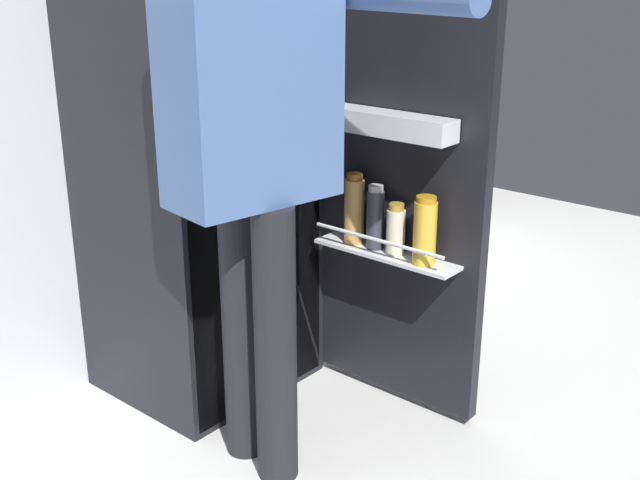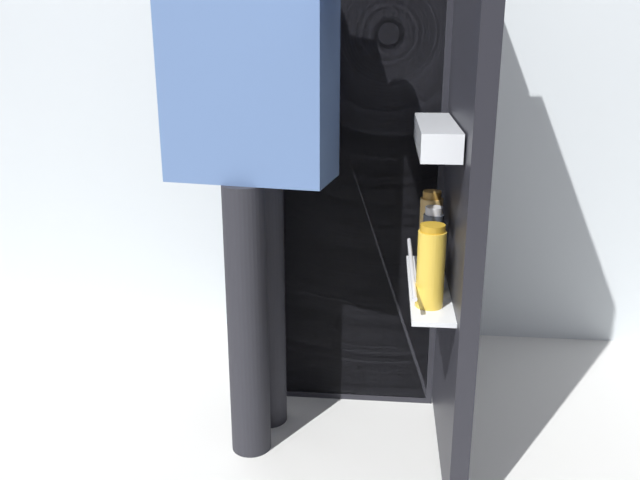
{
  "view_description": "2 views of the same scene",
  "coord_description": "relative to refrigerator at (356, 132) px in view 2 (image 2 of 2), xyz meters",
  "views": [
    {
      "loc": [
        -1.69,
        -1.44,
        1.46
      ],
      "look_at": [
        -0.03,
        -0.03,
        0.67
      ],
      "focal_mm": 44.36,
      "sensor_mm": 36.0,
      "label": 1
    },
    {
      "loc": [
        0.13,
        -1.83,
        1.23
      ],
      "look_at": [
        -0.05,
        -0.04,
        0.67
      ],
      "focal_mm": 37.57,
      "sensor_mm": 36.0,
      "label": 2
    }
  ],
  "objects": [
    {
      "name": "ground_plane",
      "position": [
        -0.03,
        -0.49,
        -0.9
      ],
      "size": [
        5.88,
        5.88,
        0.0
      ],
      "primitive_type": "plane",
      "color": "silver"
    },
    {
      "name": "kitchen_wall",
      "position": [
        -0.03,
        0.39,
        0.34
      ],
      "size": [
        4.4,
        0.1,
        2.48
      ],
      "primitive_type": "cube",
      "color": "silver",
      "rests_on": "ground_plane"
    },
    {
      "name": "person",
      "position": [
        -0.26,
        -0.47,
        0.1
      ],
      "size": [
        0.56,
        0.81,
        1.67
      ],
      "color": "black",
      "rests_on": "ground_plane"
    },
    {
      "name": "refrigerator",
      "position": [
        0.0,
        0.0,
        0.0
      ],
      "size": [
        0.68,
        1.2,
        1.81
      ],
      "color": "black",
      "rests_on": "ground_plane"
    }
  ]
}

